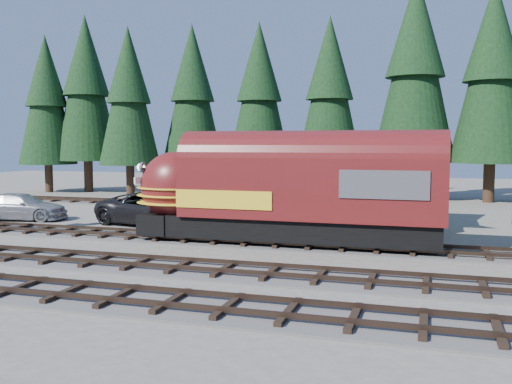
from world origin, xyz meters
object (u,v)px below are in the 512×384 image
(pickup_truck_b, at_px, (21,207))
(locomotive, at_px, (277,195))
(caboose, at_px, (224,176))
(pickup_truck_a, at_px, (153,209))
(depot, at_px, (310,175))

(pickup_truck_b, bearing_deg, locomotive, -113.41)
(caboose, height_order, pickup_truck_a, caboose)
(locomotive, height_order, pickup_truck_a, locomotive)
(locomotive, relative_size, caboose, 1.67)
(depot, relative_size, pickup_truck_a, 1.85)
(locomotive, xyz_separation_m, caboose, (-7.85, 14.00, -0.05))
(caboose, bearing_deg, pickup_truck_a, -94.26)
(locomotive, bearing_deg, pickup_truck_a, 154.66)
(pickup_truck_a, bearing_deg, depot, -61.06)
(caboose, xyz_separation_m, pickup_truck_b, (-9.70, -10.27, -1.51))
(pickup_truck_a, relative_size, pickup_truck_b, 1.21)
(depot, height_order, locomotive, depot)
(depot, relative_size, caboose, 1.43)
(depot, xyz_separation_m, pickup_truck_a, (-8.80, -2.43, -2.00))
(depot, height_order, pickup_truck_b, depot)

